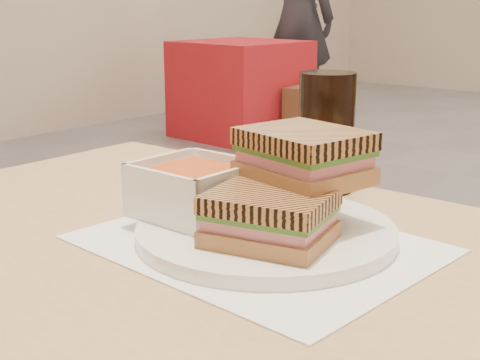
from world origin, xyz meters
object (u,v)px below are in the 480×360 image
Objects in this scene: panini_lower at (270,218)px; patron_a at (298,17)px; cola_glass at (326,133)px; soup_bowl at (194,191)px; bg_table_0 at (241,89)px; plate at (266,232)px; bg_chair_0r at (316,115)px; bg_chair_0l at (237,103)px.

panini_lower is 0.08× the size of patron_a.
cola_glass is (-0.10, 0.26, 0.04)m from panini_lower.
soup_bowl is at bearing -56.57° from patron_a.
bg_table_0 is at bearing -95.69° from patron_a.
cola_glass is at bearing 105.81° from plate.
plate is 1.76× the size of cola_glass.
bg_table_0 is 0.83m from patron_a.
patron_a reaches higher than bg_table_0.
cola_glass is at bearing -56.71° from bg_chair_0r.
plate is 0.17× the size of patron_a.
patron_a is at bearing 84.31° from bg_table_0.
bg_table_0 is at bearing -167.50° from bg_chair_0r.
bg_chair_0l is at bearing 142.21° from bg_table_0.
soup_bowl is 4.33m from bg_table_0.
panini_lower is 0.27× the size of bg_chair_0l.
plate is at bearing 131.31° from panini_lower.
bg_chair_0l is (-2.84, 3.20, -0.60)m from cola_glass.
cola_glass is at bearing 110.67° from panini_lower.
soup_bowl reaches higher than bg_table_0.
cola_glass reaches higher than panini_lower.
soup_bowl is 4.12m from bg_chair_0r.
panini_lower is at bearing -48.69° from plate.
plate is at bearing -74.19° from cola_glass.
plate is 0.34× the size of bg_table_0.
bg_chair_0l is 1.28× the size of bg_chair_0r.
cola_glass is 0.10× the size of patron_a.
bg_chair_0r is at bearing 12.50° from bg_table_0.
soup_bowl is at bearing -167.48° from plate.
panini_lower is at bearing -69.33° from cola_glass.
bg_chair_0r is 1.00m from patron_a.
cola_glass is 4.17m from bg_table_0.
plate is 0.10m from soup_bowl.
bg_chair_0l is 0.70m from bg_chair_0r.
plate reaches higher than bg_chair_0r.
cola_glass is 0.41× the size of bg_chair_0r.
plate is at bearing -55.53° from patron_a.
bg_table_0 reaches higher than bg_chair_0l.
panini_lower reaches higher than bg_chair_0r.
soup_bowl is 0.29× the size of bg_chair_0r.
panini_lower is at bearing -50.04° from bg_table_0.
bg_table_0 is at bearing 131.22° from cola_glass.
soup_bowl is at bearing -58.90° from bg_chair_0r.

